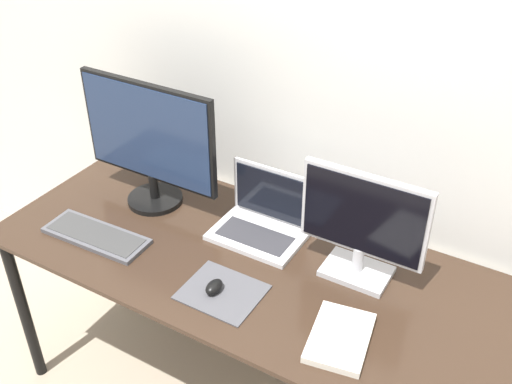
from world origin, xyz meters
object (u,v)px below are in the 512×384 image
at_px(monitor_left, 149,142).
at_px(monitor_right, 362,225).
at_px(laptop, 263,218).
at_px(book, 340,338).
at_px(mouse, 214,287).
at_px(keyboard, 96,236).

bearing_deg(monitor_left, monitor_right, -0.00).
bearing_deg(monitor_right, laptop, 173.51).
bearing_deg(book, monitor_right, 103.42).
relative_size(monitor_left, mouse, 7.93).
relative_size(monitor_right, laptop, 1.28).
height_order(monitor_right, mouse, monitor_right).
bearing_deg(monitor_right, monitor_left, 180.00).
xyz_separation_m(laptop, keyboard, (-0.49, -0.33, -0.05)).
distance_m(monitor_left, mouse, 0.62).
relative_size(laptop, book, 1.22).
xyz_separation_m(monitor_right, keyboard, (-0.87, -0.29, -0.19)).
bearing_deg(keyboard, monitor_left, 82.84).
bearing_deg(mouse, monitor_right, 41.51).
relative_size(monitor_left, keyboard, 1.43).
distance_m(monitor_left, laptop, 0.50).
distance_m(monitor_right, mouse, 0.50).
distance_m(laptop, keyboard, 0.60).
relative_size(laptop, keyboard, 0.80).
distance_m(keyboard, mouse, 0.52).
bearing_deg(keyboard, book, -0.33).
relative_size(monitor_right, mouse, 5.73).
xyz_separation_m(monitor_right, mouse, (-0.35, -0.31, -0.17)).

